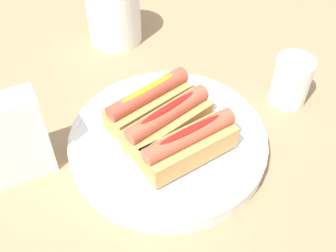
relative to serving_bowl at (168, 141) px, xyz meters
The scene contains 8 objects.
ground_plane 0.02m from the serving_bowl, 49.67° to the left, with size 2.40×2.40×0.00m, color #9E7A56.
serving_bowl is the anchor object (origin of this frame).
hotdog_front 0.07m from the serving_bowl, 89.25° to the right, with size 0.15×0.05×0.06m.
hotdog_back 0.04m from the serving_bowl, behind, with size 0.15×0.07×0.06m.
hotdog_side 0.07m from the serving_bowl, 90.75° to the left, with size 0.15×0.07×0.06m.
water_glass 0.25m from the serving_bowl, ahead, with size 0.07×0.07×0.09m.
paper_towel_roll 0.33m from the serving_bowl, 75.46° to the left, with size 0.11×0.11×0.13m.
napkin_box 0.24m from the serving_bowl, 157.66° to the left, with size 0.11×0.04×0.15m, color white.
Camera 1 is at (-0.26, -0.38, 0.53)m, focal length 44.53 mm.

